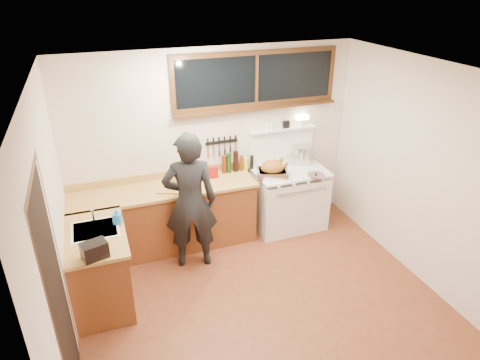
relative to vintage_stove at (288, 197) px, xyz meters
name	(u,v)px	position (x,y,z in m)	size (l,w,h in m)	color
ground_plane	(261,300)	(-1.00, -1.41, -0.48)	(4.00, 3.50, 0.02)	#622D19
room_shell	(264,171)	(-1.00, -1.41, 1.18)	(4.10, 3.60, 2.65)	beige
counter_back	(165,218)	(-1.80, 0.04, -0.01)	(2.44, 0.64, 1.00)	brown
counter_left	(100,268)	(-2.70, -0.79, -0.02)	(0.64, 1.09, 0.90)	brown
sink_unit	(96,234)	(-2.68, -0.71, 0.38)	(0.50, 0.45, 0.37)	white
vintage_stove	(288,197)	(0.00, 0.00, 0.00)	(1.02, 0.74, 1.59)	white
back_window	(257,86)	(-0.40, 0.31, 1.60)	(2.32, 0.13, 0.77)	black
left_doorway	(59,297)	(-2.99, -1.96, 0.62)	(0.02, 1.04, 2.17)	black
knife_strip	(222,143)	(-0.90, 0.32, 0.84)	(0.46, 0.03, 0.28)	black
man	(190,202)	(-1.55, -0.44, 0.43)	(0.72, 0.54, 1.79)	black
soap_bottle	(117,216)	(-2.43, -0.67, 0.53)	(0.11, 0.11, 0.19)	#2A82D6
toaster	(94,250)	(-2.70, -1.23, 0.52)	(0.28, 0.23, 0.17)	black
cutting_board	(177,185)	(-1.63, -0.04, 0.49)	(0.54, 0.48, 0.15)	#B28B46
roast_turkey	(272,170)	(-0.32, -0.12, 0.53)	(0.48, 0.42, 0.24)	silver
stockpot	(302,154)	(0.28, 0.17, 0.56)	(0.36, 0.36, 0.26)	silver
saucepan	(294,160)	(0.15, 0.18, 0.50)	(0.17, 0.29, 0.13)	silver
pot_lid	(316,175)	(0.25, -0.31, 0.44)	(0.32, 0.32, 0.04)	silver
coffee_tin	(213,172)	(-1.09, 0.13, 0.52)	(0.11, 0.09, 0.17)	maroon
pitcher	(197,172)	(-1.31, 0.19, 0.51)	(0.11, 0.11, 0.16)	white
bottle_cluster	(235,163)	(-0.74, 0.22, 0.56)	(0.47, 0.07, 0.30)	black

